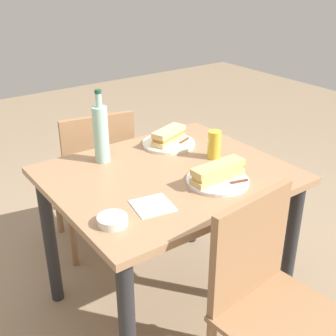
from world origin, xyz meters
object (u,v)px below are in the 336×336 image
chair_near (96,174)px  plate_far (169,143)px  baguette_sandwich_far (169,136)px  knife_near (230,183)px  chair_far (269,299)px  plate_near (218,181)px  baguette_sandwich_near (218,172)px  olive_bowl (112,220)px  water_bottle (101,133)px  beer_glass (214,145)px  dining_table (168,197)px  knife_far (180,143)px

chair_near → plate_far: (-0.23, 0.37, 0.25)m
baguette_sandwich_far → knife_near: bearing=83.6°
chair_far → plate_near: 0.50m
baguette_sandwich_near → olive_bowl: (0.50, 0.02, -0.03)m
knife_near → baguette_sandwich_far: 0.50m
water_bottle → chair_far: bearing=100.5°
baguette_sandwich_far → beer_glass: beer_glass is taller
plate_near → beer_glass: (-0.15, -0.19, 0.06)m
knife_near → olive_bowl: (0.51, -0.04, -0.00)m
baguette_sandwich_near → water_bottle: bearing=-58.5°
chair_near → knife_near: size_ratio=4.81×
plate_far → water_bottle: (0.35, -0.02, 0.13)m
olive_bowl → dining_table: bearing=-151.1°
plate_near → water_bottle: (0.28, -0.46, 0.13)m
chair_far → beer_glass: bearing=-113.5°
baguette_sandwich_near → olive_bowl: baguette_sandwich_near is taller
plate_near → baguette_sandwich_near: size_ratio=1.05×
chair_far → beer_glass: (-0.27, -0.61, 0.31)m
plate_near → knife_near: 0.06m
dining_table → knife_near: 0.31m
chair_far → knife_near: bearing=-110.0°
beer_glass → chair_near: bearing=-63.7°
knife_near → baguette_sandwich_far: baguette_sandwich_far is taller
knife_near → olive_bowl: 0.51m
chair_far → plate_far: size_ratio=3.32×
chair_far → baguette_sandwich_far: chair_far is taller
knife_near → plate_far: size_ratio=0.69×
plate_near → olive_bowl: (0.50, 0.02, 0.01)m
baguette_sandwich_far → chair_near: bearing=-58.7°
chair_near → baguette_sandwich_far: 0.52m
plate_near → knife_far: (-0.10, -0.39, 0.01)m
knife_far → olive_bowl: olive_bowl is taller
olive_bowl → beer_glass: bearing=-161.8°
dining_table → baguette_sandwich_far: size_ratio=4.83×
plate_far → knife_far: 0.06m
knife_far → beer_glass: 0.21m
dining_table → plate_near: (-0.11, 0.19, 0.13)m
water_bottle → knife_near: bearing=119.5°
chair_far → baguette_sandwich_far: 0.92m
olive_bowl → chair_near: bearing=-112.4°
olive_bowl → plate_near: bearing=-177.6°
olive_bowl → knife_near: bearing=175.6°
dining_table → baguette_sandwich_far: 0.35m
plate_far → beer_glass: bearing=107.9°
plate_far → chair_near: bearing=-58.7°
knife_near → knife_far: size_ratio=1.02×
baguette_sandwich_far → beer_glass: bearing=107.9°
plate_far → knife_far: knife_far is taller
baguette_sandwich_far → baguette_sandwich_near: bearing=81.1°
plate_far → water_bottle: size_ratio=0.78×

